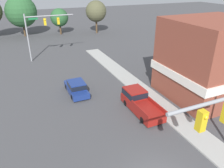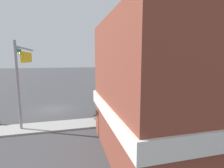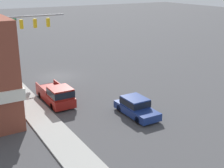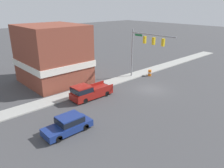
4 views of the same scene
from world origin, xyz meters
TOP-DOWN VIEW (x-y plane):
  - ground_plane at (0.00, 0.00)m, footprint 200.00×200.00m
  - sidewalk_curb at (5.70, 0.00)m, footprint 2.40×60.00m
  - near_signal_assembly at (3.15, -2.26)m, footprint 7.79×0.49m
  - far_signal_assembly at (-3.08, 28.19)m, footprint 7.57×0.49m
  - car_lead at (-1.61, 14.25)m, footprint 1.89×4.57m
  - pickup_truck_parked at (3.29, 8.32)m, footprint 2.02×5.52m
  - corner_brick_building at (12.00, 8.21)m, footprint 9.50×8.69m
  - church_steeple at (-19.59, 24.33)m, footprint 2.61×2.61m

SIDE VIEW (x-z plane):
  - ground_plane at x=0.00m, z-range 0.00..0.00m
  - sidewalk_curb at x=5.70m, z-range 0.00..0.14m
  - car_lead at x=-1.61m, z-range 0.03..1.60m
  - pickup_truck_parked at x=3.29m, z-range -0.02..1.87m
  - corner_brick_building at x=12.00m, z-range -0.12..8.37m
  - far_signal_assembly at x=-3.08m, z-range 1.68..9.16m
  - near_signal_assembly at x=3.15m, z-range 1.83..9.47m
  - church_steeple at x=-19.59m, z-range 0.27..11.80m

